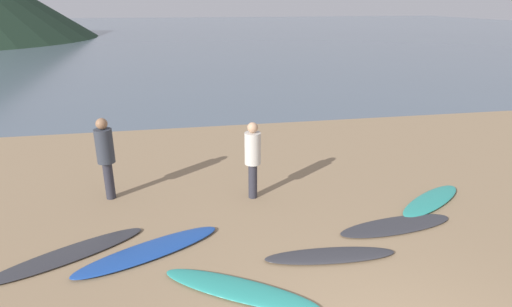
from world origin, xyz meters
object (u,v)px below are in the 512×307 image
at_px(surfboard_5, 431,200).
at_px(person_1, 253,154).
at_px(surfboard_0, 68,254).
at_px(surfboard_2, 239,290).
at_px(surfboard_1, 149,251).
at_px(person_0, 105,152).
at_px(surfboard_4, 396,225).
at_px(surfboard_3, 330,255).

xyz_separation_m(surfboard_5, person_1, (-3.70, 0.96, 0.96)).
bearing_deg(surfboard_0, person_1, -3.93).
bearing_deg(person_1, surfboard_2, 39.20).
bearing_deg(surfboard_1, person_0, 86.36).
height_order(surfboard_1, person_0, person_0).
bearing_deg(surfboard_1, surfboard_4, -25.16).
distance_m(person_0, person_1, 3.10).
relative_size(surfboard_0, surfboard_1, 1.01).
relative_size(surfboard_0, person_1, 1.53).
relative_size(surfboard_4, person_1, 1.38).
xyz_separation_m(surfboard_5, person_0, (-6.75, 1.49, 1.02)).
height_order(surfboard_0, surfboard_4, surfboard_0).
xyz_separation_m(surfboard_2, person_0, (-2.29, 3.60, 1.03)).
distance_m(surfboard_1, surfboard_5, 5.88).
relative_size(surfboard_2, person_1, 1.45).
bearing_deg(person_0, surfboard_0, 18.46).
xyz_separation_m(surfboard_1, surfboard_4, (4.58, 0.02, -0.01)).
height_order(surfboard_0, surfboard_5, surfboard_5).
xyz_separation_m(surfboard_2, surfboard_4, (3.22, 1.30, -0.01)).
xyz_separation_m(surfboard_1, surfboard_5, (5.82, 0.83, 0.00)).
xyz_separation_m(surfboard_3, person_1, (-0.87, 2.49, 0.96)).
distance_m(surfboard_2, person_1, 3.31).
distance_m(surfboard_4, person_0, 6.06).
xyz_separation_m(surfboard_4, person_0, (-5.51, 2.30, 1.03)).
xyz_separation_m(surfboard_2, surfboard_3, (1.63, 0.58, 0.00)).
height_order(surfboard_0, surfboard_3, surfboard_3).
height_order(surfboard_1, surfboard_2, surfboard_1).
bearing_deg(person_0, surfboard_1, 51.00).
bearing_deg(surfboard_0, person_0, 50.12).
xyz_separation_m(surfboard_4, surfboard_5, (1.24, 0.81, 0.02)).
relative_size(surfboard_5, person_0, 1.20).
distance_m(surfboard_1, person_1, 2.93).
relative_size(surfboard_2, surfboard_3, 1.11).
distance_m(surfboard_2, surfboard_5, 4.93).
distance_m(surfboard_0, surfboard_5, 7.19).
bearing_deg(surfboard_5, surfboard_2, 173.28).
relative_size(surfboard_3, surfboard_4, 0.94).
relative_size(surfboard_3, person_1, 1.30).
bearing_deg(person_1, person_0, -46.81).
distance_m(surfboard_0, person_0, 2.43).
relative_size(surfboard_0, surfboard_3, 1.18).
height_order(surfboard_2, surfboard_4, surfboard_2).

